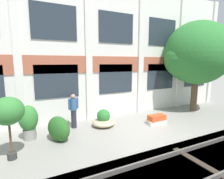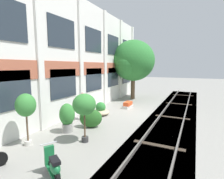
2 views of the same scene
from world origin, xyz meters
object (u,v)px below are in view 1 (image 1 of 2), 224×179
(broadleaf_tree, at_px, (197,55))
(topiary_hedge, at_px, (59,129))
(potted_plant_square_trough, at_px, (157,120))
(potted_plant_wide_bowl, at_px, (103,120))
(potted_plant_ribbed_drum, at_px, (29,121))
(potted_plant_low_pan, at_px, (8,112))
(resident_by_doorway, at_px, (74,110))

(broadleaf_tree, distance_m, topiary_hedge, 9.49)
(potted_plant_square_trough, relative_size, topiary_hedge, 0.89)
(potted_plant_wide_bowl, relative_size, potted_plant_ribbed_drum, 0.81)
(broadleaf_tree, bearing_deg, potted_plant_wide_bowl, -179.82)
(potted_plant_low_pan, relative_size, resident_by_doorway, 1.26)
(potted_plant_square_trough, bearing_deg, broadleaf_tree, 13.85)
(potted_plant_wide_bowl, bearing_deg, topiary_hedge, -163.09)
(potted_plant_wide_bowl, distance_m, potted_plant_ribbed_drum, 3.44)
(potted_plant_wide_bowl, relative_size, topiary_hedge, 0.97)
(potted_plant_low_pan, height_order, resident_by_doorway, potted_plant_low_pan)
(potted_plant_wide_bowl, relative_size, potted_plant_square_trough, 1.09)
(potted_plant_wide_bowl, height_order, potted_plant_ribbed_drum, potted_plant_ribbed_drum)
(broadleaf_tree, xyz_separation_m, potted_plant_low_pan, (-10.58, -1.49, -2.06))
(potted_plant_low_pan, height_order, potted_plant_square_trough, potted_plant_low_pan)
(topiary_hedge, bearing_deg, potted_plant_ribbed_drum, 148.34)
(potted_plant_wide_bowl, xyz_separation_m, topiary_hedge, (-2.31, -0.70, 0.19))
(potted_plant_low_pan, height_order, topiary_hedge, potted_plant_low_pan)
(potted_plant_low_pan, relative_size, potted_plant_wide_bowl, 1.82)
(potted_plant_ribbed_drum, relative_size, resident_by_doorway, 0.86)
(resident_by_doorway, relative_size, topiary_hedge, 1.40)
(broadleaf_tree, bearing_deg, resident_by_doorway, 177.03)
(potted_plant_low_pan, xyz_separation_m, topiary_hedge, (1.66, 0.77, -1.12))
(broadleaf_tree, height_order, potted_plant_square_trough, broadleaf_tree)
(potted_plant_wide_bowl, bearing_deg, potted_plant_square_trough, -20.01)
(potted_plant_square_trough, bearing_deg, potted_plant_wide_bowl, 159.99)
(broadleaf_tree, bearing_deg, potted_plant_ribbed_drum, -179.71)
(potted_plant_ribbed_drum, xyz_separation_m, topiary_hedge, (1.09, -0.67, -0.29))
(potted_plant_wide_bowl, xyz_separation_m, potted_plant_ribbed_drum, (-3.41, -0.03, 0.49))
(resident_by_doorway, bearing_deg, potted_plant_low_pan, -64.04)
(potted_plant_low_pan, distance_m, potted_plant_ribbed_drum, 1.75)
(potted_plant_square_trough, xyz_separation_m, resident_by_doorway, (-4.03, 1.39, 0.68))
(broadleaf_tree, distance_m, potted_plant_wide_bowl, 7.41)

